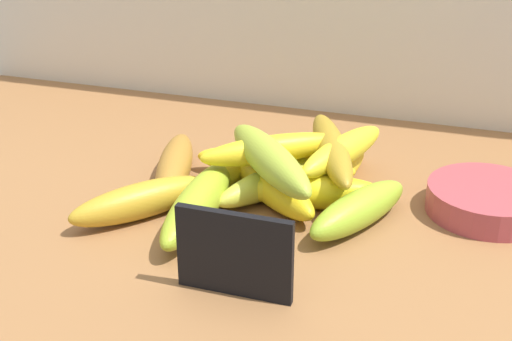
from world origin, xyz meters
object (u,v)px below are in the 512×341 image
at_px(chalkboard_sign, 235,257).
at_px(banana_2, 238,161).
at_px(banana_3, 175,166).
at_px(banana_11, 331,148).
at_px(banana_6, 275,164).
at_px(banana_10, 270,159).
at_px(banana_12, 343,151).
at_px(banana_8, 339,171).
at_px(banana_7, 315,192).
at_px(banana_13, 272,149).
at_px(banana_5, 359,209).
at_px(banana_0, 200,201).
at_px(fruit_bowl, 488,200).
at_px(banana_1, 273,188).
at_px(banana_9, 141,201).
at_px(banana_4, 284,177).

height_order(chalkboard_sign, banana_2, chalkboard_sign).
height_order(banana_3, banana_11, banana_11).
relative_size(banana_6, banana_10, 1.02).
bearing_deg(banana_12, banana_8, 113.06).
height_order(chalkboard_sign, banana_7, chalkboard_sign).
height_order(chalkboard_sign, banana_13, chalkboard_sign).
bearing_deg(banana_2, banana_3, -150.77).
bearing_deg(banana_5, banana_11, 120.73).
bearing_deg(banana_10, banana_11, 54.89).
relative_size(banana_5, banana_8, 1.02).
distance_m(banana_0, banana_6, 0.13).
xyz_separation_m(fruit_bowl, banana_5, (-0.13, -0.08, 0.00)).
distance_m(banana_1, banana_6, 0.07).
bearing_deg(banana_0, banana_13, 58.67).
bearing_deg(banana_6, banana_5, -35.11).
distance_m(banana_7, banana_9, 0.19).
xyz_separation_m(banana_4, banana_11, (0.05, 0.03, 0.03)).
xyz_separation_m(banana_5, banana_8, (-0.04, 0.10, -0.00)).
relative_size(banana_11, banana_12, 1.26).
xyz_separation_m(banana_2, banana_8, (0.12, 0.02, -0.00)).
xyz_separation_m(banana_2, banana_9, (-0.07, -0.13, 0.00)).
height_order(banana_0, banana_8, banana_0).
height_order(banana_4, banana_8, banana_4).
bearing_deg(banana_8, banana_7, -100.57).
bearing_deg(banana_10, banana_6, 102.49).
xyz_separation_m(banana_7, banana_11, (0.00, 0.06, 0.03)).
height_order(chalkboard_sign, banana_6, chalkboard_sign).
bearing_deg(banana_3, banana_7, -4.22).
height_order(banana_0, banana_5, banana_0).
bearing_deg(banana_4, banana_8, 35.12).
bearing_deg(fruit_bowl, banana_6, 178.04).
bearing_deg(banana_1, banana_11, 51.14).
bearing_deg(banana_11, banana_13, -150.98).
bearing_deg(banana_9, banana_8, 38.70).
bearing_deg(banana_6, banana_2, -171.37).
bearing_deg(banana_10, fruit_bowl, 15.66).
distance_m(banana_3, banana_7, 0.18).
distance_m(banana_5, banana_11, 0.10).
distance_m(banana_12, banana_13, 0.08).
height_order(banana_4, banana_9, banana_9).
bearing_deg(banana_12, banana_4, -155.90).
height_order(banana_7, banana_10, banana_10).
bearing_deg(banana_6, banana_7, -41.84).
xyz_separation_m(banana_0, banana_2, (0.00, 0.12, -0.00)).
height_order(chalkboard_sign, banana_5, chalkboard_sign).
height_order(fruit_bowl, banana_11, banana_11).
bearing_deg(fruit_bowl, banana_2, 179.66).
xyz_separation_m(banana_3, banana_13, (0.12, 0.01, 0.03)).
height_order(banana_0, banana_4, banana_0).
distance_m(fruit_bowl, banana_4, 0.23).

